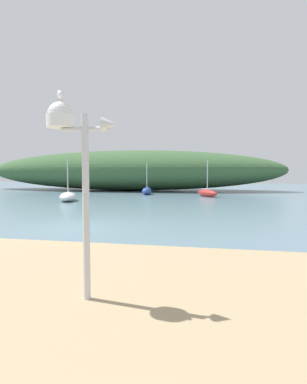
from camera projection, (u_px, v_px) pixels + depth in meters
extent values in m
plane|color=slate|center=(77.00, 227.00, 13.34)|extent=(120.00, 120.00, 0.00)
ellipsoid|color=#3D6038|center=(129.00, 170.00, 42.01)|extent=(41.99, 10.82, 5.51)
cylinder|color=silver|center=(86.00, 208.00, 5.15)|extent=(0.12, 0.12, 3.18)
cylinder|color=silver|center=(85.00, 129.00, 5.06)|extent=(0.87, 0.07, 0.07)
cylinder|color=white|center=(61.00, 121.00, 5.14)|extent=(0.48, 0.48, 0.21)
sphere|color=white|center=(61.00, 115.00, 5.13)|extent=(0.44, 0.44, 0.44)
cone|color=silver|center=(110.00, 125.00, 4.98)|extent=(0.25, 0.25, 0.25)
cylinder|color=orange|center=(59.00, 100.00, 5.11)|extent=(0.01, 0.01, 0.05)
cylinder|color=orange|center=(62.00, 100.00, 5.12)|extent=(0.01, 0.01, 0.05)
ellipsoid|color=white|center=(60.00, 95.00, 5.11)|extent=(0.21, 0.25, 0.12)
ellipsoid|color=#9EA0A8|center=(60.00, 94.00, 5.11)|extent=(0.19, 0.22, 0.04)
sphere|color=white|center=(60.00, 93.00, 5.20)|extent=(0.09, 0.09, 0.09)
cone|color=gold|center=(59.00, 94.00, 5.25)|extent=(0.05, 0.06, 0.02)
ellipsoid|color=#B72D28|center=(207.00, 193.00, 30.47)|extent=(2.49, 2.85, 0.72)
cylinder|color=silver|center=(207.00, 176.00, 30.36)|extent=(0.08, 0.08, 3.18)
cylinder|color=silver|center=(205.00, 189.00, 30.84)|extent=(0.87, 1.09, 0.06)
ellipsoid|color=white|center=(68.00, 197.00, 25.69)|extent=(2.57, 3.83, 0.76)
cylinder|color=silver|center=(68.00, 177.00, 25.59)|extent=(0.08, 0.08, 3.01)
cylinder|color=silver|center=(68.00, 192.00, 26.20)|extent=(0.65, 1.52, 0.06)
ellipsoid|color=#2D4C9E|center=(147.00, 191.00, 33.61)|extent=(1.15, 2.73, 0.79)
cylinder|color=silver|center=(147.00, 176.00, 33.51)|extent=(0.08, 0.08, 2.92)
cylinder|color=silver|center=(147.00, 187.00, 33.98)|extent=(0.13, 1.21, 0.06)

